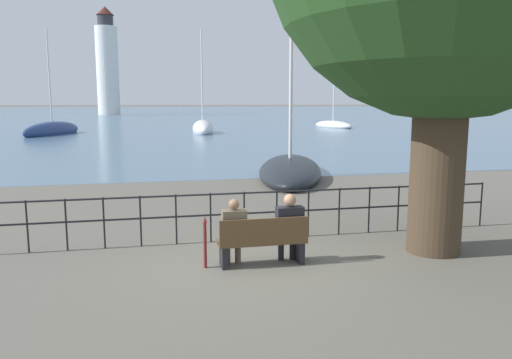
# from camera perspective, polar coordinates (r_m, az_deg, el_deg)

# --- Properties ---
(ground_plane) EXTENTS (1000.00, 1000.00, 0.00)m
(ground_plane) POSITION_cam_1_polar(r_m,az_deg,el_deg) (9.25, 0.68, -9.63)
(ground_plane) COLOR #605B51
(harbor_water) EXTENTS (600.00, 300.00, 0.01)m
(harbor_water) POSITION_cam_1_polar(r_m,az_deg,el_deg) (168.64, -11.89, 7.68)
(harbor_water) COLOR slate
(harbor_water) RESTS_ON ground_plane
(park_bench) EXTENTS (1.62, 0.45, 0.90)m
(park_bench) POSITION_cam_1_polar(r_m,az_deg,el_deg) (9.06, 0.77, -7.20)
(park_bench) COLOR brown
(park_bench) RESTS_ON ground_plane
(seated_person_left) EXTENTS (0.43, 0.35, 1.24)m
(seated_person_left) POSITION_cam_1_polar(r_m,az_deg,el_deg) (8.97, -2.55, -5.71)
(seated_person_left) COLOR brown
(seated_person_left) RESTS_ON ground_plane
(seated_person_right) EXTENTS (0.49, 0.35, 1.29)m
(seated_person_right) POSITION_cam_1_polar(r_m,az_deg,el_deg) (9.18, 3.81, -5.18)
(seated_person_right) COLOR black
(seated_person_right) RESTS_ON ground_plane
(promenade_railing) EXTENTS (11.55, 0.04, 1.05)m
(promenade_railing) POSITION_cam_1_polar(r_m,az_deg,el_deg) (10.64, -1.36, -3.29)
(promenade_railing) COLOR black
(promenade_railing) RESTS_ON ground_plane
(closed_umbrella) EXTENTS (0.09, 0.09, 0.94)m
(closed_umbrella) POSITION_cam_1_polar(r_m,az_deg,el_deg) (8.94, -5.85, -6.81)
(closed_umbrella) COLOR maroon
(closed_umbrella) RESTS_ON ground_plane
(sailboat_0) EXTENTS (4.60, 8.36, 9.37)m
(sailboat_0) POSITION_cam_1_polar(r_m,az_deg,el_deg) (19.92, 3.91, 1.09)
(sailboat_0) COLOR black
(sailboat_0) RESTS_ON ground_plane
(sailboat_1) EXTENTS (4.65, 8.76, 9.74)m
(sailboat_1) POSITION_cam_1_polar(r_m,az_deg,el_deg) (48.83, -22.23, 5.20)
(sailboat_1) COLOR navy
(sailboat_1) RESTS_ON ground_plane
(sailboat_2) EXTENTS (2.30, 6.65, 10.12)m
(sailboat_2) POSITION_cam_1_polar(r_m,az_deg,el_deg) (47.98, -6.10, 5.77)
(sailboat_2) COLOR silver
(sailboat_2) RESTS_ON ground_plane
(sailboat_4) EXTENTS (3.58, 7.04, 8.18)m
(sailboat_4) POSITION_cam_1_polar(r_m,az_deg,el_deg) (58.95, 8.80, 6.16)
(sailboat_4) COLOR white
(sailboat_4) RESTS_ON ground_plane
(harbor_lighthouse) EXTENTS (4.99, 4.99, 24.31)m
(harbor_lighthouse) POSITION_cam_1_polar(r_m,az_deg,el_deg) (122.51, -16.63, 12.42)
(harbor_lighthouse) COLOR white
(harbor_lighthouse) RESTS_ON ground_plane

